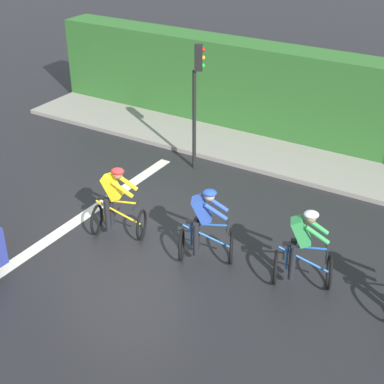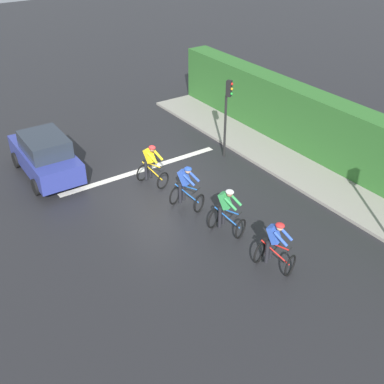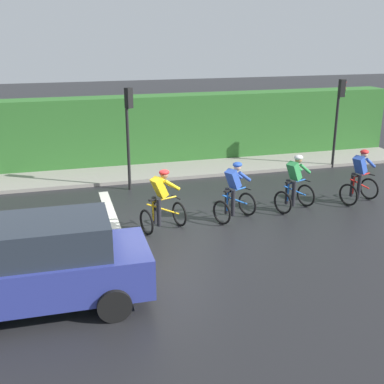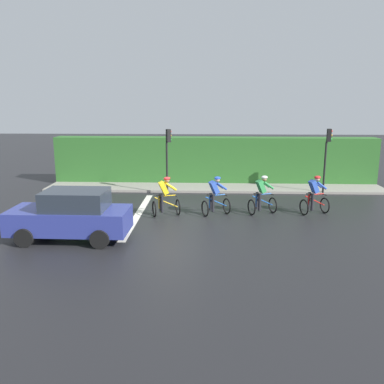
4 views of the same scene
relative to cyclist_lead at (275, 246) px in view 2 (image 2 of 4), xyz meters
name	(u,v)px [view 2 (image 2 of 4)]	position (x,y,z in m)	size (l,w,h in m)	color
ground_plane	(158,184)	(0.35, -6.16, -0.80)	(80.00, 80.00, 0.00)	black
sidewalk_kerb	(298,164)	(-5.19, -4.16, -0.74)	(2.80, 18.22, 0.12)	gray
stone_wall_low	(314,155)	(-6.09, -4.16, -0.57)	(0.44, 18.22, 0.46)	gray
hedge_wall	(323,129)	(-6.39, -4.16, 0.53)	(1.10, 18.22, 2.66)	#2D6628
road_marking_stop_line	(141,170)	(0.35, -7.46, -0.79)	(7.00, 0.30, 0.01)	silver
cyclist_lead	(275,246)	(0.00, 0.00, 0.00)	(1.01, 1.25, 1.66)	black
cyclist_second	(226,212)	(0.07, -2.22, 0.00)	(1.04, 1.26, 1.66)	black
cyclist_mid	(186,188)	(0.34, -4.19, 0.00)	(1.08, 1.27, 1.66)	black
cyclist_fourth	(151,166)	(0.53, -6.28, 0.00)	(1.00, 1.24, 1.66)	black
car_navy	(45,155)	(3.59, -9.22, 0.08)	(1.93, 4.12, 1.76)	navy
traffic_light_near_crossing	(227,107)	(-3.22, -6.51, 1.43)	(0.27, 0.29, 3.34)	black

